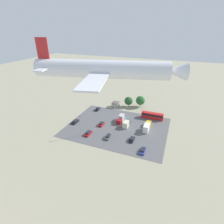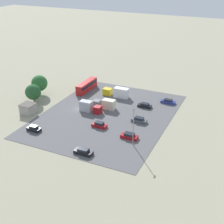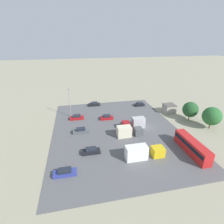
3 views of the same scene
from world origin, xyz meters
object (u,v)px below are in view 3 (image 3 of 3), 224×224
(parked_car_6, at_px, (107,117))
(parked_car_0, at_px, (94,104))
(parked_car_1, at_px, (139,104))
(parked_car_3, at_px, (65,172))
(bus, at_px, (192,146))
(parked_car_2, at_px, (77,117))
(parked_truck_1, at_px, (135,123))
(parked_car_4, at_px, (81,131))
(parked_truck_0, at_px, (128,131))
(parked_truck_2, at_px, (143,152))
(shed_building, at_px, (169,108))
(parked_car_5, at_px, (91,151))

(parked_car_6, bearing_deg, parked_car_0, -168.97)
(parked_car_0, relative_size, parked_car_1, 1.18)
(parked_car_6, bearing_deg, parked_car_3, -28.35)
(bus, height_order, parked_car_2, bus)
(parked_car_6, bearing_deg, parked_truck_1, 43.70)
(bus, bearing_deg, parked_car_4, -30.48)
(parked_car_4, bearing_deg, parked_car_1, -55.01)
(parked_truck_0, relative_size, parked_truck_2, 0.79)
(parked_car_2, height_order, parked_truck_1, parked_truck_1)
(parked_car_2, bearing_deg, parked_car_4, 5.11)
(bus, relative_size, parked_truck_2, 1.26)
(parked_car_4, relative_size, parked_truck_2, 0.50)
(shed_building, height_order, parked_truck_0, parked_truck_0)
(parked_car_2, distance_m, parked_car_5, 20.59)
(parked_car_5, relative_size, parked_car_6, 1.03)
(parked_car_3, bearing_deg, parked_truck_1, -51.26)
(parked_car_0, bearing_deg, parked_car_2, 147.78)
(shed_building, xyz_separation_m, parked_car_1, (8.49, 8.61, -0.83))
(parked_car_0, distance_m, parked_car_6, 14.18)
(parked_car_6, relative_size, parked_truck_2, 0.47)
(parked_car_6, bearing_deg, bus, 36.30)
(parked_truck_0, xyz_separation_m, parked_truck_1, (4.36, -3.49, 0.10))
(shed_building, distance_m, parked_car_3, 45.33)
(bus, distance_m, parked_car_0, 41.83)
(parked_car_3, xyz_separation_m, parked_truck_0, (12.25, -17.22, 0.82))
(parked_car_1, relative_size, parked_car_5, 0.90)
(parked_car_0, bearing_deg, parked_car_4, 163.22)
(parked_car_4, bearing_deg, parked_car_2, 5.11)
(shed_building, relative_size, parked_car_1, 1.05)
(parked_car_4, bearing_deg, shed_building, -75.16)
(parked_car_2, xyz_separation_m, parked_truck_0, (-14.42, -14.12, 0.76))
(bus, relative_size, parked_car_3, 2.47)
(parked_car_4, xyz_separation_m, parked_truck_1, (-0.21, -16.72, 0.87))
(parked_car_5, xyz_separation_m, parked_car_6, (18.19, -7.22, 0.07))
(parked_car_0, height_order, parked_car_5, parked_car_0)
(parked_car_2, bearing_deg, parked_car_3, -6.64)
(parked_car_3, height_order, parked_truck_0, parked_truck_0)
(parked_car_1, xyz_separation_m, parked_truck_1, (-17.54, 8.03, 0.84))
(parked_car_0, bearing_deg, parked_car_1, -103.04)
(parked_car_0, bearing_deg, parked_car_5, 172.01)
(parked_car_4, distance_m, parked_car_5, 10.73)
(parked_car_5, bearing_deg, parked_truck_0, 117.97)
(parked_car_4, distance_m, parked_truck_2, 20.19)
(bus, xyz_separation_m, parked_car_1, (32.70, 1.36, -1.15))
(shed_building, distance_m, bus, 25.28)
(shed_building, height_order, parked_car_4, shed_building)
(parked_truck_2, bearing_deg, parked_car_1, 160.92)
(bus, relative_size, parked_car_1, 2.92)
(parked_car_5, bearing_deg, parked_car_3, -43.61)
(parked_truck_0, distance_m, parked_truck_2, 10.31)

